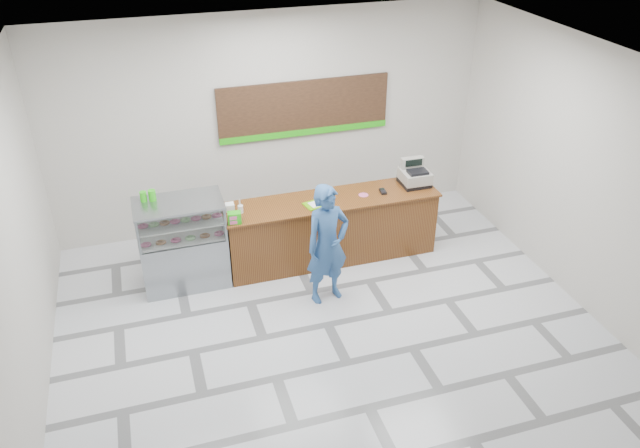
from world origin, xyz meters
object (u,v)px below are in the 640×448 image
object	(u,v)px
sales_counter	(331,228)
customer	(327,244)
serving_tray	(317,204)
display_case	(183,243)
cash_register	(415,175)

from	to	relation	value
sales_counter	customer	xyz separation A→B (m)	(-0.37, -0.96, 0.36)
serving_tray	customer	world-z (taller)	customer
display_case	cash_register	world-z (taller)	cash_register
serving_tray	sales_counter	bearing A→B (deg)	8.42
sales_counter	cash_register	xyz separation A→B (m)	(1.37, 0.08, 0.66)
serving_tray	customer	distance (m)	0.87
display_case	customer	bearing A→B (deg)	-27.36
serving_tray	cash_register	bearing A→B (deg)	-7.19
cash_register	serving_tray	size ratio (longest dim) A/B	1.12
sales_counter	serving_tray	bearing A→B (deg)	-157.71
cash_register	customer	xyz separation A→B (m)	(-1.74, -1.04, -0.30)
serving_tray	customer	xyz separation A→B (m)	(-0.11, -0.85, -0.16)
display_case	customer	xyz separation A→B (m)	(1.85, -0.96, 0.20)
cash_register	customer	size ratio (longest dim) A/B	0.26
display_case	sales_counter	bearing A→B (deg)	0.00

